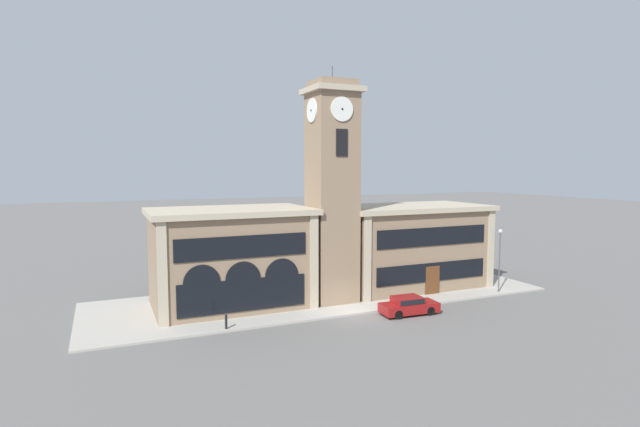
# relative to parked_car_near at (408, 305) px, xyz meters

# --- Properties ---
(ground_plane) EXTENTS (300.00, 300.00, 0.00)m
(ground_plane) POSITION_rel_parked_car_near_xyz_m (-3.93, 1.49, -0.77)
(ground_plane) COLOR #605E5B
(sidewalk_kerb) EXTENTS (40.72, 12.25, 0.15)m
(sidewalk_kerb) POSITION_rel_parked_car_near_xyz_m (-3.93, 7.61, -0.69)
(sidewalk_kerb) COLOR #A39E93
(sidewalk_kerb) RESTS_ON ground_plane
(clock_tower) EXTENTS (4.34, 4.34, 20.10)m
(clock_tower) POSITION_rel_parked_car_near_xyz_m (-3.93, 5.97, 8.75)
(clock_tower) COLOR #897056
(clock_tower) RESTS_ON ground_plane
(town_hall_left_wing) EXTENTS (13.22, 8.28, 8.27)m
(town_hall_left_wing) POSITION_rel_parked_car_near_xyz_m (-12.31, 7.91, 3.40)
(town_hall_left_wing) COLOR #897056
(town_hall_left_wing) RESTS_ON ground_plane
(town_hall_right_wing) EXTENTS (14.94, 8.28, 8.00)m
(town_hall_right_wing) POSITION_rel_parked_car_near_xyz_m (5.31, 7.92, 3.26)
(town_hall_right_wing) COLOR #897056
(town_hall_right_wing) RESTS_ON ground_plane
(parked_car_near) EXTENTS (4.74, 2.14, 1.46)m
(parked_car_near) POSITION_rel_parked_car_near_xyz_m (0.00, 0.00, 0.00)
(parked_car_near) COLOR maroon
(parked_car_near) RESTS_ON ground_plane
(street_lamp) EXTENTS (0.36, 0.36, 5.85)m
(street_lamp) POSITION_rel_parked_car_near_xyz_m (11.40, 2.22, 3.22)
(street_lamp) COLOR #4C4C51
(street_lamp) RESTS_ON sidewalk_kerb
(bollard) EXTENTS (0.18, 0.18, 1.06)m
(bollard) POSITION_rel_parked_car_near_xyz_m (-14.18, 1.90, -0.10)
(bollard) COLOR black
(bollard) RESTS_ON sidewalk_kerb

